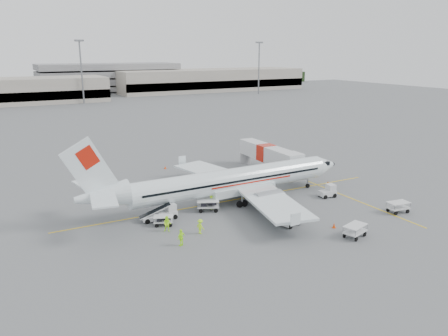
{
  "coord_description": "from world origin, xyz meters",
  "views": [
    {
      "loc": [
        -25.91,
        -45.92,
        18.43
      ],
      "look_at": [
        0.0,
        2.0,
        3.8
      ],
      "focal_mm": 35.0,
      "sensor_mm": 36.0,
      "label": 1
    }
  ],
  "objects_px": {
    "aircraft": "(234,164)",
    "tug_fore": "(327,191)",
    "tug_mid": "(290,218)",
    "belt_loader": "(156,211)",
    "jet_bridge": "(266,158)",
    "tug_aft": "(167,212)"
  },
  "relations": [
    {
      "from": "aircraft",
      "to": "tug_fore",
      "type": "relative_size",
      "value": 16.49
    },
    {
      "from": "aircraft",
      "to": "tug_fore",
      "type": "distance_m",
      "value": 13.1
    },
    {
      "from": "tug_fore",
      "to": "tug_mid",
      "type": "relative_size",
      "value": 0.96
    },
    {
      "from": "belt_loader",
      "to": "tug_fore",
      "type": "distance_m",
      "value": 22.6
    },
    {
      "from": "jet_bridge",
      "to": "belt_loader",
      "type": "xyz_separation_m",
      "value": [
        -22.28,
        -11.38,
        -1.0
      ]
    },
    {
      "from": "jet_bridge",
      "to": "tug_aft",
      "type": "distance_m",
      "value": 23.95
    },
    {
      "from": "belt_loader",
      "to": "tug_aft",
      "type": "relative_size",
      "value": 1.95
    },
    {
      "from": "aircraft",
      "to": "tug_aft",
      "type": "relative_size",
      "value": 16.26
    },
    {
      "from": "tug_fore",
      "to": "tug_mid",
      "type": "height_order",
      "value": "tug_mid"
    },
    {
      "from": "tug_mid",
      "to": "tug_aft",
      "type": "bearing_deg",
      "value": 126.88
    },
    {
      "from": "jet_bridge",
      "to": "tug_mid",
      "type": "distance_m",
      "value": 22.05
    },
    {
      "from": "tug_fore",
      "to": "belt_loader",
      "type": "bearing_deg",
      "value": 177.66
    },
    {
      "from": "aircraft",
      "to": "tug_mid",
      "type": "distance_m",
      "value": 10.56
    },
    {
      "from": "tug_mid",
      "to": "aircraft",
      "type": "bearing_deg",
      "value": 83.45
    },
    {
      "from": "aircraft",
      "to": "belt_loader",
      "type": "bearing_deg",
      "value": -173.54
    },
    {
      "from": "jet_bridge",
      "to": "tug_mid",
      "type": "height_order",
      "value": "jet_bridge"
    },
    {
      "from": "jet_bridge",
      "to": "tug_fore",
      "type": "bearing_deg",
      "value": -89.29
    },
    {
      "from": "tug_mid",
      "to": "tug_fore",
      "type": "bearing_deg",
      "value": 12.06
    },
    {
      "from": "jet_bridge",
      "to": "tug_aft",
      "type": "height_order",
      "value": "jet_bridge"
    },
    {
      "from": "aircraft",
      "to": "tug_mid",
      "type": "height_order",
      "value": "aircraft"
    },
    {
      "from": "belt_loader",
      "to": "tug_aft",
      "type": "distance_m",
      "value": 1.29
    },
    {
      "from": "jet_bridge",
      "to": "tug_mid",
      "type": "xyz_separation_m",
      "value": [
        -9.92,
        -19.65,
        -1.29
      ]
    }
  ]
}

